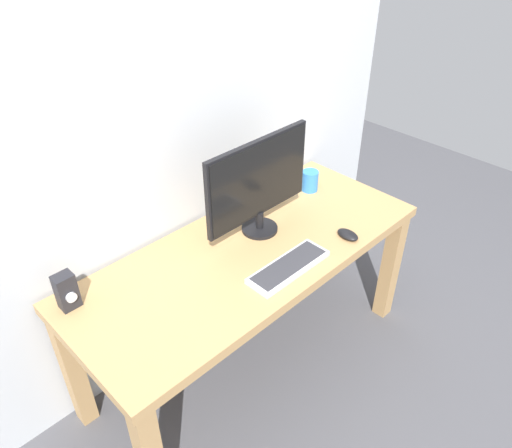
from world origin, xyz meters
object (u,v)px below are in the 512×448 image
(desk, at_px, (249,268))
(coffee_mug, at_px, (310,181))
(keyboard_primary, at_px, (289,267))
(mouse, at_px, (348,235))
(audio_controller, at_px, (67,291))
(monitor, at_px, (258,183))

(desk, distance_m, coffee_mug, 0.62)
(keyboard_primary, xyz_separation_m, coffee_mug, (0.55, 0.36, 0.04))
(desk, height_order, keyboard_primary, keyboard_primary)
(mouse, relative_size, audio_controller, 0.71)
(keyboard_primary, distance_m, audio_controller, 0.88)
(keyboard_primary, bearing_deg, mouse, -6.35)
(desk, bearing_deg, mouse, -33.02)
(coffee_mug, bearing_deg, desk, -165.95)
(desk, height_order, monitor, monitor)
(monitor, relative_size, coffee_mug, 5.37)
(mouse, distance_m, audio_controller, 1.22)
(keyboard_primary, distance_m, mouse, 0.36)
(monitor, distance_m, mouse, 0.48)
(monitor, distance_m, keyboard_primary, 0.40)
(mouse, relative_size, coffee_mug, 1.00)
(monitor, bearing_deg, desk, -149.11)
(keyboard_primary, relative_size, audio_controller, 2.55)
(desk, distance_m, keyboard_primary, 0.24)
(monitor, xyz_separation_m, keyboard_primary, (-0.11, -0.29, -0.24))
(keyboard_primary, height_order, coffee_mug, coffee_mug)
(keyboard_primary, bearing_deg, coffee_mug, 32.71)
(mouse, height_order, coffee_mug, coffee_mug)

